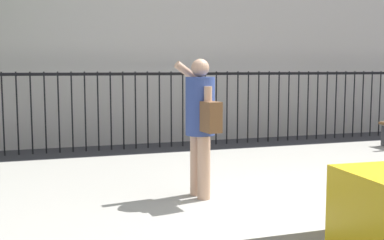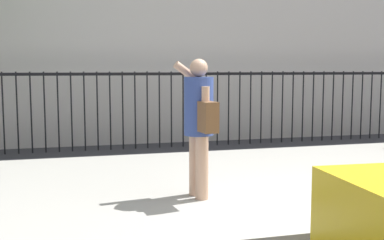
{
  "view_description": "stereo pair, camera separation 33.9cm",
  "coord_description": "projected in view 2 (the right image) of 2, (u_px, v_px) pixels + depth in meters",
  "views": [
    {
      "loc": [
        -3.09,
        -3.67,
        1.65
      ],
      "look_at": [
        -1.29,
        1.75,
        1.03
      ],
      "focal_mm": 44.05,
      "sensor_mm": 36.0,
      "label": 1
    },
    {
      "loc": [
        -2.76,
        -3.76,
        1.65
      ],
      "look_at": [
        -1.29,
        1.75,
        1.03
      ],
      "focal_mm": 44.05,
      "sensor_mm": 36.0,
      "label": 2
    }
  ],
  "objects": [
    {
      "name": "sidewalk",
      "position": [
        273.0,
        182.0,
        6.6
      ],
      "size": [
        28.0,
        4.4,
        0.15
      ],
      "primitive_type": "cube",
      "color": "#9E9B93",
      "rests_on": "ground"
    },
    {
      "name": "iron_fence",
      "position": [
        200.0,
        99.0,
        10.06
      ],
      "size": [
        12.03,
        0.04,
        1.6
      ],
      "color": "black",
      "rests_on": "ground"
    },
    {
      "name": "pedestrian_on_phone",
      "position": [
        200.0,
        118.0,
        5.42
      ],
      "size": [
        0.48,
        0.68,
        1.62
      ],
      "color": "tan",
      "rests_on": "sidewalk"
    }
  ]
}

